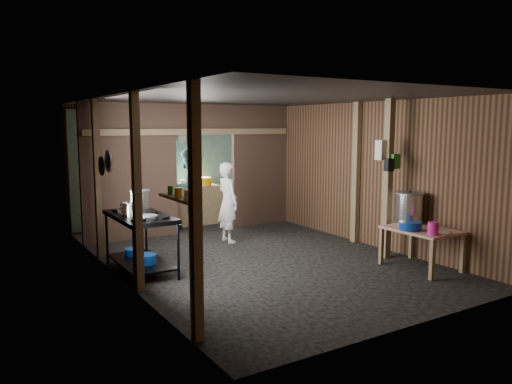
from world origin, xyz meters
TOP-DOWN VIEW (x-y plane):
  - floor at (0.00, 0.00)m, footprint 4.50×7.00m
  - ceiling at (0.00, 0.00)m, footprint 4.50×7.00m
  - wall_back at (0.00, 3.50)m, footprint 4.50×0.00m
  - wall_front at (0.00, -3.50)m, footprint 4.50×0.00m
  - wall_left at (-2.25, 0.00)m, footprint 0.00×7.00m
  - wall_right at (2.25, 0.00)m, footprint 0.00×7.00m
  - partition_left at (-1.32, 2.20)m, footprint 1.85×0.10m
  - partition_right at (1.57, 2.20)m, footprint 1.35×0.10m
  - partition_header at (0.25, 2.20)m, footprint 1.30×0.10m
  - turquoise_panel at (0.00, 3.44)m, footprint 4.40×0.06m
  - back_counter at (0.30, 2.95)m, footprint 1.20×0.50m
  - wall_clock at (0.25, 3.40)m, footprint 0.20×0.03m
  - post_left_a at (-2.18, -2.60)m, footprint 0.10×0.12m
  - post_left_b at (-2.18, -0.80)m, footprint 0.10×0.12m
  - post_left_c at (-2.18, 1.20)m, footprint 0.10×0.12m
  - post_right at (2.18, -0.20)m, footprint 0.10×0.12m
  - post_free at (1.85, -1.30)m, footprint 0.12×0.12m
  - cross_beam at (0.00, 2.15)m, footprint 4.40×0.12m
  - pan_lid_big at (-2.21, 0.40)m, footprint 0.03×0.34m
  - pan_lid_small at (-2.21, 0.80)m, footprint 0.03×0.30m
  - wall_shelf at (-2.15, -2.10)m, footprint 0.14×0.80m
  - jar_white at (-2.15, -2.35)m, footprint 0.07×0.07m
  - jar_yellow at (-2.15, -2.10)m, footprint 0.08×0.08m
  - jar_green at (-2.15, -1.88)m, footprint 0.06×0.06m
  - bag_white at (1.80, -1.22)m, footprint 0.22×0.15m
  - bag_green at (1.92, -1.36)m, footprint 0.16×0.12m
  - bag_black at (1.78, -1.38)m, footprint 0.14×0.10m
  - gas_range at (-1.88, 0.02)m, footprint 0.76×1.48m
  - prep_table at (1.83, -2.04)m, footprint 0.76×1.05m
  - stove_pot_large at (-1.71, 0.50)m, footprint 0.38×0.38m
  - stove_pot_med at (-2.05, 0.01)m, footprint 0.30×0.30m
  - frying_pan at (-1.88, -0.34)m, footprint 0.39×0.55m
  - blue_tub_front at (-1.88, -0.15)m, footprint 0.33×0.33m
  - blue_tub_back at (-1.88, 0.40)m, footprint 0.26×0.26m
  - stock_pot at (1.99, -1.65)m, footprint 0.57×0.57m
  - wash_basin at (1.61, -2.01)m, footprint 0.43×0.43m
  - pink_bucket at (1.62, -2.42)m, footprint 0.17×0.17m
  - knife at (1.83, -2.51)m, footprint 0.30×0.12m
  - yellow_tub at (0.58, 2.95)m, footprint 0.32×0.32m
  - red_cup at (0.08, 2.95)m, footprint 0.13×0.13m
  - cook at (0.15, 1.04)m, footprint 0.36×0.55m
  - worker_back at (0.15, 2.88)m, footprint 0.94×0.81m

SIDE VIEW (x-z plane):
  - floor at x=0.00m, z-range 0.00..0.00m
  - blue_tub_back at x=-1.88m, z-range 0.17..0.28m
  - blue_tub_front at x=-1.88m, z-range 0.17..0.30m
  - prep_table at x=1.83m, z-range 0.00..0.62m
  - back_counter at x=0.30m, z-range 0.00..0.85m
  - gas_range at x=-1.88m, z-range 0.00..0.87m
  - knife at x=1.83m, z-range 0.62..0.63m
  - wash_basin at x=1.61m, z-range 0.62..0.74m
  - pink_bucket at x=1.62m, z-range 0.62..0.81m
  - cook at x=0.15m, z-range 0.00..1.50m
  - worker_back at x=0.15m, z-range 0.00..1.67m
  - stock_pot at x=1.99m, z-range 0.60..1.12m
  - frying_pan at x=-1.88m, z-range 0.86..0.93m
  - red_cup at x=0.08m, z-range 0.85..1.00m
  - yellow_tub at x=0.58m, z-range 0.85..1.03m
  - stove_pot_med at x=-2.05m, z-range 0.85..1.06m
  - stove_pot_large at x=-1.71m, z-range 0.85..1.17m
  - turquoise_panel at x=0.00m, z-range 0.00..2.50m
  - wall_back at x=0.00m, z-range 0.00..2.60m
  - wall_front at x=0.00m, z-range 0.00..2.60m
  - wall_left at x=-2.25m, z-range 0.00..2.60m
  - wall_right at x=2.25m, z-range 0.00..2.60m
  - partition_left at x=-1.32m, z-range 0.00..2.60m
  - partition_right at x=1.57m, z-range 0.00..2.60m
  - post_left_a at x=-2.18m, z-range 0.00..2.60m
  - post_left_b at x=-2.18m, z-range 0.00..2.60m
  - post_left_c at x=-2.18m, z-range 0.00..2.60m
  - post_right at x=2.18m, z-range 0.00..2.60m
  - post_free at x=1.85m, z-range 0.00..2.60m
  - wall_shelf at x=-2.15m, z-range 1.39..1.41m
  - jar_white at x=-2.15m, z-range 1.42..1.52m
  - jar_yellow at x=-2.15m, z-range 1.42..1.52m
  - jar_green at x=-2.15m, z-range 1.42..1.52m
  - pan_lid_small at x=-2.21m, z-range 1.40..1.70m
  - bag_black at x=1.78m, z-range 1.45..1.65m
  - bag_green at x=1.92m, z-range 1.48..1.72m
  - pan_lid_big at x=-2.21m, z-range 1.48..1.82m
  - bag_white at x=1.80m, z-range 1.62..1.94m
  - wall_clock at x=0.25m, z-range 1.80..2.00m
  - cross_beam at x=0.00m, z-range 1.99..2.11m
  - partition_header at x=0.25m, z-range 2.00..2.60m
  - ceiling at x=0.00m, z-range 2.60..2.60m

